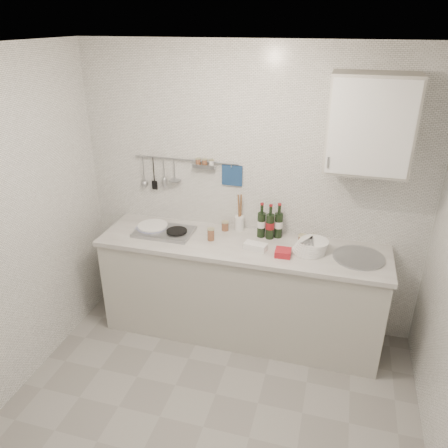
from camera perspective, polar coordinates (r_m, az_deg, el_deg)
name	(u,v)px	position (r m, az deg, el deg)	size (l,w,h in m)	color
floor	(203,427)	(3.43, -2.73, -24.94)	(3.00, 3.00, 0.00)	gray
ceiling	(192,50)	(2.20, -4.16, 21.74)	(3.00, 3.00, 0.00)	silver
back_wall	(250,194)	(3.81, 3.44, 3.93)	(3.00, 0.02, 2.50)	silver
counter	(241,292)	(3.93, 2.27, -8.81)	(2.44, 0.64, 0.96)	#B0ADA2
wall_rail	(184,170)	(3.88, -5.30, 7.03)	(0.98, 0.09, 0.34)	#93969B
wall_cabinet	(370,124)	(3.36, 18.56, 12.29)	(0.60, 0.38, 0.70)	#B0ADA2
plate_stack_hob	(152,228)	(3.94, -9.44, -0.47)	(0.29, 0.29, 0.05)	#4952A6
plate_stack_sink	(311,246)	(3.60, 11.32, -2.87)	(0.29, 0.28, 0.10)	white
wine_bottles	(270,221)	(3.73, 6.04, 0.42)	(0.22, 0.11, 0.31)	black
butter_dish	(255,246)	(3.57, 4.13, -2.93)	(0.18, 0.09, 0.06)	white
strawberry_punnet	(283,253)	(3.51, 7.72, -3.73)	(0.12, 0.12, 0.05)	red
utensil_crock	(239,221)	(3.88, 2.03, 0.36)	(0.08, 0.08, 0.34)	white
jar_a	(225,226)	(3.88, 0.15, -0.24)	(0.07, 0.07, 0.09)	brown
jar_b	(314,239)	(3.75, 11.65, -1.89)	(0.06, 0.06, 0.07)	brown
jar_c	(302,240)	(3.69, 10.18, -2.04)	(0.07, 0.07, 0.09)	brown
jar_d	(211,234)	(3.70, -1.72, -1.33)	(0.06, 0.06, 0.11)	brown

